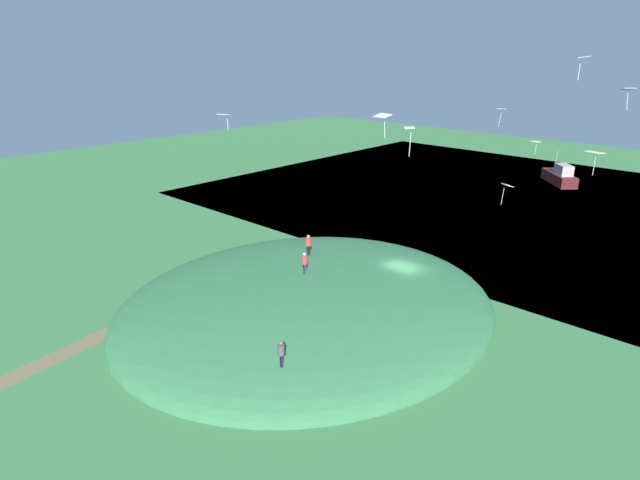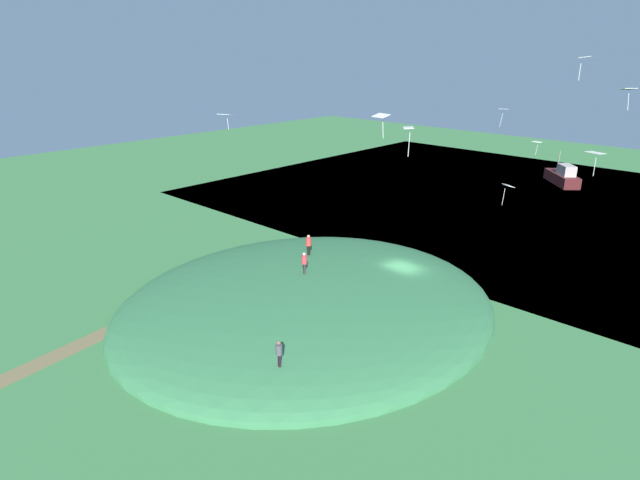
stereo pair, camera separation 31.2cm
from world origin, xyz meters
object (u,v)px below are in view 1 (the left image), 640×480
object	(u,v)px
boat_on_lake	(560,176)
mooring_post	(419,267)
kite_1	(595,153)
kite_8	(502,110)
kite_3	(507,186)
kite_2	(409,130)
kite_4	(536,142)
kite_7	(627,90)
person_on_hilltop	(281,351)
person_near_shore	(305,261)
kite_5	(383,117)
kite_6	(225,115)
kite_0	(584,58)
person_with_child	(308,243)

from	to	relation	value
boat_on_lake	mooring_post	xyz separation A→B (m)	(40.07, 3.13, -0.35)
kite_1	mooring_post	size ratio (longest dim) A/B	1.15
kite_1	kite_8	bearing A→B (deg)	-130.30
kite_3	kite_2	bearing A→B (deg)	1.71
kite_1	kite_4	xyz separation A→B (m)	(-5.01, -5.80, -0.57)
kite_1	kite_7	bearing A→B (deg)	159.98
person_on_hilltop	kite_7	xyz separation A→B (m)	(-22.82, 8.75, 12.72)
person_near_shore	person_on_hilltop	xyz separation A→B (m)	(8.71, 6.74, -0.76)
kite_1	kite_5	world-z (taller)	kite_5
kite_1	kite_8	xyz separation A→B (m)	(-9.14, -10.78, 1.25)
kite_6	mooring_post	bearing A→B (deg)	137.16
kite_7	mooring_post	distance (m)	19.19
person_on_hilltop	kite_5	distance (m)	13.33
kite_3	kite_0	bearing A→B (deg)	58.23
person_on_hilltop	kite_1	distance (m)	24.00
person_on_hilltop	kite_1	xyz separation A→B (m)	(-20.84, 8.03, 8.80)
kite_2	kite_5	size ratio (longest dim) A/B	1.32
person_near_shore	kite_5	bearing A→B (deg)	-173.53
person_with_child	kite_2	xyz separation A→B (m)	(2.75, 10.73, 10.25)
kite_3	mooring_post	distance (m)	9.68
boat_on_lake	kite_2	size ratio (longest dim) A/B	4.20
person_on_hilltop	kite_0	bearing A→B (deg)	96.75
kite_2	kite_6	bearing A→B (deg)	-83.35
person_near_shore	kite_0	world-z (taller)	kite_0
person_near_shore	kite_3	bearing A→B (deg)	-88.38
kite_4	kite_7	xyz separation A→B (m)	(3.03, 6.53, 4.49)
person_with_child	kite_2	distance (m)	15.09
kite_0	mooring_post	distance (m)	19.11
person_with_child	kite_3	xyz separation A→B (m)	(-12.70, 10.27, 4.03)
kite_2	kite_8	distance (m)	21.27
kite_6	mooring_post	world-z (taller)	kite_6
person_on_hilltop	kite_4	world-z (taller)	kite_4
boat_on_lake	kite_2	xyz separation A→B (m)	(49.44, 7.58, 12.27)
person_on_hilltop	kite_1	bearing A→B (deg)	92.32
kite_5	kite_0	bearing A→B (deg)	165.43
kite_4	kite_6	world-z (taller)	kite_6
person_near_shore	kite_0	xyz separation A→B (m)	(-12.48, 13.08, 13.90)
person_on_hilltop	kite_3	xyz separation A→B (m)	(-24.58, 0.87, 4.67)
boat_on_lake	person_with_child	world-z (taller)	boat_on_lake
kite_1	person_near_shore	bearing A→B (deg)	-50.62
person_with_child	kite_6	xyz separation A→B (m)	(4.47, -4.00, 10.04)
kite_2	kite_0	bearing A→B (deg)	157.46
person_on_hilltop	kite_8	bearing A→B (deg)	118.64
kite_4	kite_6	size ratio (longest dim) A/B	0.93
kite_1	mooring_post	xyz separation A→B (m)	(2.34, -11.15, -10.52)
kite_2	boat_on_lake	bearing A→B (deg)	-171.29
kite_6	person_on_hilltop	bearing A→B (deg)	61.05
mooring_post	kite_8	bearing A→B (deg)	178.17
kite_3	kite_7	world-z (taller)	kite_7
person_near_shore	boat_on_lake	bearing A→B (deg)	-63.33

